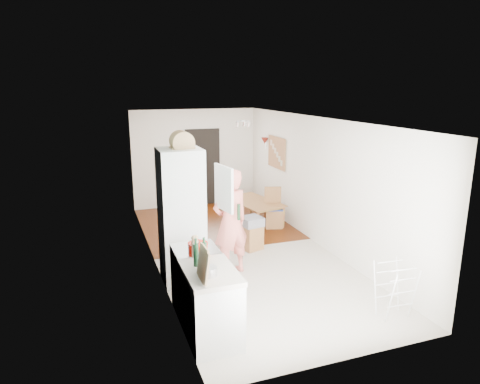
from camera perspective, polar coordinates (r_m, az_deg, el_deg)
room_shell at (r=7.81m, az=0.09°, el=0.50°), size 3.20×7.00×2.50m
floor at (r=8.20m, az=0.08°, el=-8.02°), size 3.20×7.00×0.01m
wood_floor_overlay at (r=9.85m, az=-3.54°, el=-4.16°), size 3.20×3.30×0.01m
sage_wall_panel at (r=5.39m, az=-8.73°, el=0.68°), size 0.02×3.00×1.30m
tile_splashback at (r=5.09m, az=-7.18°, el=-8.38°), size 0.02×1.90×0.50m
doorway_recess at (r=11.18m, az=-4.95°, el=3.28°), size 0.90×0.04×2.00m
base_cabinet at (r=5.46m, az=-3.92°, el=-15.03°), size 0.60×0.90×0.86m
worktop at (r=5.25m, az=-4.00°, el=-10.64°), size 0.62×0.92×0.06m
range_cooker at (r=6.10m, az=-5.87°, el=-11.68°), size 0.60×0.60×0.88m
cooker_top at (r=5.92m, az=-5.98°, el=-7.66°), size 0.60×0.60×0.04m
fridge_housing at (r=6.81m, az=-7.82°, el=-3.22°), size 0.66×0.66×2.15m
fridge_door at (r=6.54m, az=-2.18°, el=0.52°), size 0.14×0.56×0.70m
fridge_interior at (r=6.75m, az=-5.37°, el=0.88°), size 0.02×0.52×0.66m
pinboard at (r=10.07m, az=4.95°, el=5.26°), size 0.03×0.90×0.70m
pinboard_frame at (r=10.06m, az=4.87°, el=5.26°), size 0.00×0.94×0.74m
wall_sconce at (r=10.62m, az=3.32°, el=6.83°), size 0.18×0.18×0.16m
person at (r=6.99m, az=-1.27°, el=-2.79°), size 0.88×0.69×2.11m
dining_table at (r=9.83m, az=1.98°, el=-2.85°), size 0.95×1.38×0.45m
dining_chair at (r=9.47m, az=4.50°, el=-2.15°), size 0.46×0.46×0.89m
stool at (r=8.28m, az=1.48°, el=-6.05°), size 0.45×0.45×0.47m
grey_drape at (r=8.19m, az=1.55°, el=-3.94°), size 0.44×0.44×0.17m
drying_rack at (r=6.29m, az=19.90°, el=-12.25°), size 0.42×0.38×0.76m
bread_bin at (r=6.59m, az=-7.76°, el=6.62°), size 0.36×0.35×0.19m
red_casserole at (r=5.69m, az=-5.64°, el=-7.50°), size 0.28×0.28×0.16m
steel_pan at (r=5.09m, az=-4.21°, el=-10.49°), size 0.21×0.21×0.10m
held_bottle at (r=6.82m, az=-0.17°, el=-2.67°), size 0.06×0.06×0.26m
bottle_a at (r=5.31m, az=-5.88°, el=-8.34°), size 0.07×0.07×0.29m
bottle_b at (r=5.32m, az=-4.80°, el=-8.26°), size 0.08×0.08×0.29m
bottle_c at (r=5.19m, az=-5.00°, el=-9.24°), size 0.09×0.09×0.22m
pepper_mill_front at (r=5.60m, az=-5.88°, el=-7.47°), size 0.08×0.08×0.23m
pepper_mill_back at (r=5.59m, az=-6.15°, el=-7.51°), size 0.07×0.07×0.23m
chopping_boards at (r=4.90m, az=-4.91°, el=-9.56°), size 0.08×0.30×0.40m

